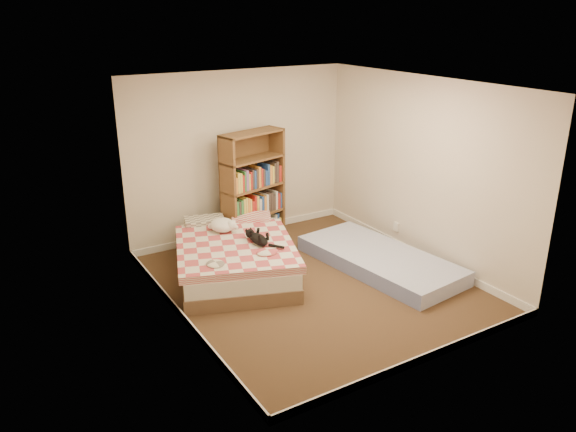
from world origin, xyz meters
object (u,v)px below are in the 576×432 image
floor_mattress (380,260)px  black_cat (258,238)px  bookshelf (253,202)px  white_dog (223,225)px  bed (234,256)px

floor_mattress → black_cat: bearing=152.7°
bookshelf → white_dog: bookshelf is taller
black_cat → white_dog: white_dog is taller
white_dog → bed: bearing=-81.5°
bed → white_dog: bearing=106.2°
bed → bookshelf: 1.22m
black_cat → floor_mattress: bearing=-25.1°
floor_mattress → white_dog: size_ratio=5.44×
bed → black_cat: 0.46m
bookshelf → black_cat: (-0.54, -1.16, -0.05)m
bookshelf → floor_mattress: bearing=-74.2°
floor_mattress → black_cat: 1.72m
bookshelf → floor_mattress: size_ratio=0.73×
floor_mattress → black_cat: (-1.55, 0.59, 0.44)m
bookshelf → floor_mattress: (1.01, -1.74, -0.49)m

